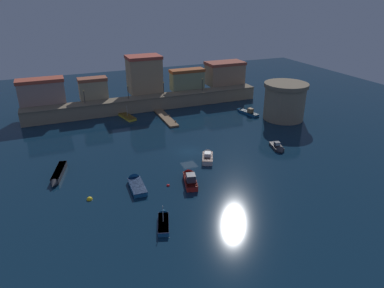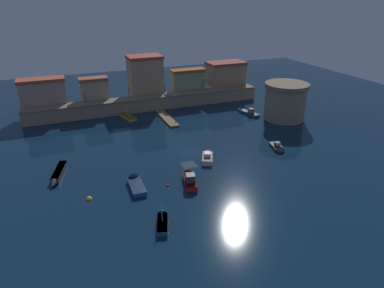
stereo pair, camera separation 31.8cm
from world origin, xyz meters
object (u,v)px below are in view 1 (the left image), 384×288
Objects in this scene: quay_lamp_1 at (128,90)px; quay_lamp_0 at (84,94)px; fortress_tower at (285,101)px; moored_boat_5 at (163,220)px; quay_lamp_3 at (202,82)px; mooring_buoy_0 at (90,200)px; moored_boat_4 at (278,148)px; moored_boat_6 at (246,112)px; moored_boat_2 at (208,156)px; quay_lamp_2 at (164,86)px; moored_boat_3 at (58,175)px; moored_boat_1 at (124,115)px; mooring_buoy_1 at (168,186)px; moored_boat_7 at (190,178)px; moored_boat_0 at (136,183)px.

quay_lamp_0 is at bearing 180.00° from quay_lamp_1.
fortress_tower reaches higher than moored_boat_5.
quay_lamp_3 is 3.89× the size of mooring_buoy_0.
fortress_tower reaches higher than moored_boat_4.
moored_boat_5 is 0.79× the size of moored_boat_6.
moored_boat_5 is 42.57m from moored_boat_6.
moored_boat_5 reaches higher than moored_boat_2.
quay_lamp_2 reaches higher than quay_lamp_0.
moored_boat_3 is 8.56m from mooring_buoy_0.
quay_lamp_1 is 35.69m from moored_boat_4.
moored_boat_1 is at bearing 69.97° from mooring_buoy_0.
quay_lamp_1 reaches higher than quay_lamp_2.
moored_boat_4 is at bearing -128.51° from fortress_tower.
fortress_tower reaches higher than moored_boat_6.
quay_lamp_2 reaches higher than mooring_buoy_1.
quay_lamp_2 is 0.67× the size of moored_boat_4.
moored_boat_4 is (1.01, -29.90, -4.75)m from quay_lamp_3.
quay_lamp_3 is 0.51× the size of moored_boat_7.
moored_boat_3 is at bearing 95.73° from moored_boat_6.
moored_boat_6 is at bearing 41.57° from mooring_buoy_1.
quay_lamp_1 is 5.72m from moored_boat_1.
mooring_buoy_1 is at bearing -4.55° from moored_boat_5.
quay_lamp_2 is at bearing 57.61° from mooring_buoy_0.
moored_boat_2 is 0.96× the size of moored_boat_5.
mooring_buoy_1 is (3.21, 7.72, -0.32)m from moored_boat_5.
moored_boat_4 is at bearing -45.95° from moored_boat_5.
moored_boat_0 reaches higher than moored_boat_4.
quay_lamp_1 is (9.36, -0.00, 0.06)m from quay_lamp_0.
quay_lamp_0 reaches higher than moored_boat_4.
moored_boat_4 is at bearing -57.72° from quay_lamp_1.
quay_lamp_1 is 29.54m from moored_boat_2.
mooring_buoy_0 is (-31.97, -3.69, -0.32)m from moored_boat_4.
moored_boat_0 is at bearing -156.89° from fortress_tower.
moored_boat_3 reaches higher than mooring_buoy_0.
moored_boat_1 reaches higher than moored_boat_6.
moored_boat_6 is at bearing -30.38° from moored_boat_7.
moored_boat_4 is at bearing 151.43° from moored_boat_6.
quay_lamp_1 reaches higher than moored_boat_3.
quay_lamp_3 is at bearing -11.31° from moored_boat_5.
moored_boat_1 reaches higher than mooring_buoy_0.
moored_boat_0 is (-6.60, -32.23, -4.75)m from quay_lamp_1.
quay_lamp_2 is (-20.96, 16.96, 1.18)m from fortress_tower.
quay_lamp_2 is 0.40× the size of moored_boat_1.
moored_boat_5 is at bearing 154.03° from moored_boat_7.
fortress_tower is 34.33m from moored_boat_1.
mooring_buoy_0 is (3.44, -7.83, -0.45)m from moored_boat_3.
quay_lamp_1 is 33.24m from moored_boat_0.
moored_boat_7 is (-28.42, -17.32, -3.30)m from fortress_tower.
quay_lamp_3 reaches higher than moored_boat_1.
moored_boat_1 is at bearing 42.72° from moored_boat_2.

